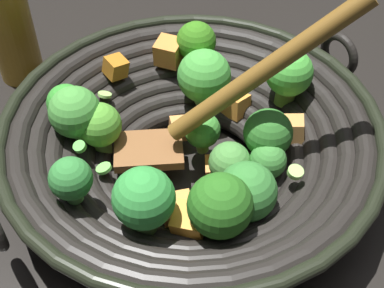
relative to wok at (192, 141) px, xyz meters
The scene contains 3 objects.
ground_plane 0.06m from the wok, 120.89° to the right, with size 4.00×4.00×0.00m, color black.
wok is the anchor object (origin of this frame).
cooking_oil_bottle 0.29m from the wok, 93.94° to the right, with size 0.06×0.06×0.26m.
Camera 1 is at (0.32, 0.22, 0.45)m, focal length 50.86 mm.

